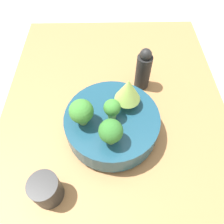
{
  "coord_description": "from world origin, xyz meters",
  "views": [
    {
      "loc": [
        -0.32,
        0.02,
        0.6
      ],
      "look_at": [
        0.0,
        0.01,
        0.14
      ],
      "focal_mm": 35.0,
      "sensor_mm": 36.0,
      "label": 1
    }
  ],
  "objects": [
    {
      "name": "ground_plane",
      "position": [
        0.0,
        0.0,
        0.0
      ],
      "size": [
        6.0,
        6.0,
        0.0
      ],
      "primitive_type": "plane",
      "color": "beige"
    },
    {
      "name": "broccoli_floret_back",
      "position": [
        -0.01,
        0.08,
        0.16
      ],
      "size": [
        0.06,
        0.06,
        0.08
      ],
      "color": "#6BA34C",
      "rests_on": "bowl"
    },
    {
      "name": "pepper_mill",
      "position": [
        0.18,
        -0.09,
        0.11
      ],
      "size": [
        0.05,
        0.05,
        0.15
      ],
      "color": "black",
      "rests_on": "table"
    },
    {
      "name": "romanesco_piece_near",
      "position": [
        0.04,
        -0.03,
        0.17
      ],
      "size": [
        0.07,
        0.07,
        0.1
      ],
      "color": "#7AB256",
      "rests_on": "bowl"
    },
    {
      "name": "bowl",
      "position": [
        0.0,
        0.01,
        0.08
      ],
      "size": [
        0.26,
        0.26,
        0.08
      ],
      "color": "navy",
      "rests_on": "table"
    },
    {
      "name": "broccoli_floret_left",
      "position": [
        -0.07,
        0.01,
        0.16
      ],
      "size": [
        0.06,
        0.06,
        0.08
      ],
      "color": "#609347",
      "rests_on": "bowl"
    },
    {
      "name": "table",
      "position": [
        0.0,
        0.0,
        0.02
      ],
      "size": [
        1.12,
        0.71,
        0.04
      ],
      "color": "#9E7042",
      "rests_on": "ground_plane"
    },
    {
      "name": "cup",
      "position": [
        -0.18,
        0.17,
        0.08
      ],
      "size": [
        0.07,
        0.07,
        0.08
      ],
      "color": "black",
      "rests_on": "table"
    },
    {
      "name": "broccoli_floret_center",
      "position": [
        0.0,
        0.01,
        0.15
      ],
      "size": [
        0.04,
        0.04,
        0.06
      ],
      "color": "#609347",
      "rests_on": "bowl"
    }
  ]
}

